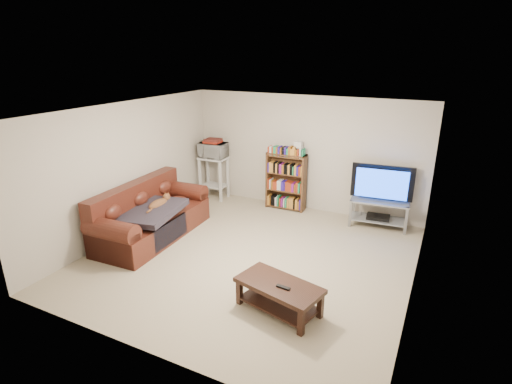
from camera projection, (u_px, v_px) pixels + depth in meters
The scene contains 19 objects.
floor at pixel (251, 257), 6.62m from camera, with size 5.00×5.00×0.00m, color #BCAC8C.
ceiling at pixel (250, 111), 5.82m from camera, with size 5.00×5.00×0.00m, color white.
wall_back at pixel (305, 154), 8.33m from camera, with size 5.00×5.00×0.00m, color beige.
wall_front at pixel (140, 260), 4.11m from camera, with size 5.00×5.00×0.00m, color beige.
wall_left at pixel (128, 169), 7.26m from camera, with size 5.00×5.00×0.00m, color beige.
wall_right at pixel (422, 216), 5.18m from camera, with size 5.00×5.00×0.00m, color beige.
sofa at pixel (149, 218), 7.28m from camera, with size 1.09×2.35×0.98m.
blanket at pixel (151, 211), 7.00m from camera, with size 0.89×1.15×0.10m, color #2A242E.
cat at pixel (158, 204), 7.16m from camera, with size 0.25×0.63×0.19m, color brown, non-canonical shape.
coffee_table at pixel (279, 292), 5.17m from camera, with size 1.21×0.80×0.40m.
remote at pixel (283, 287), 5.03m from camera, with size 0.18×0.05×0.02m, color black.
tv_stand at pixel (379, 209), 7.66m from camera, with size 1.11×0.58×0.54m.
television at pixel (382, 184), 7.49m from camera, with size 1.15×0.15×0.66m, color black.
dvd_player at pixel (378, 217), 7.72m from camera, with size 0.43×0.30×0.06m, color black.
bookshelf at pixel (286, 181), 8.46m from camera, with size 0.85×0.28×1.22m.
shelf_clutter at pixel (292, 149), 8.20m from camera, with size 0.62×0.20×0.28m.
microwave_stand at pixel (214, 172), 9.08m from camera, with size 0.62×0.47×0.97m.
microwave at pixel (213, 150), 8.91m from camera, with size 0.60×0.41×0.33m, color silver.
game_boxes at pixel (213, 142), 8.85m from camera, with size 0.35×0.31×0.05m, color maroon.
Camera 1 is at (2.68, -5.23, 3.23)m, focal length 28.00 mm.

